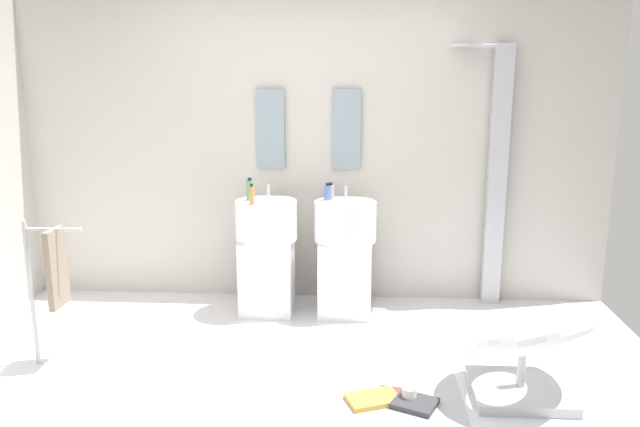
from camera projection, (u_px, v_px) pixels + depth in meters
name	position (u px, v px, depth m)	size (l,w,h in m)	color
ground_plane	(289.00, 392.00, 3.73)	(4.80, 3.60, 0.04)	silver
rear_partition	(309.00, 140.00, 5.04)	(4.80, 0.10, 2.60)	beige
pedestal_sink_left	(267.00, 253.00, 4.85)	(0.47, 0.47, 0.98)	white
pedestal_sink_right	(345.00, 254.00, 4.81)	(0.47, 0.47, 0.98)	white
vanity_mirror_left	(271.00, 129.00, 4.97)	(0.22, 0.03, 0.62)	#8C9EA8
vanity_mirror_right	(347.00, 129.00, 4.94)	(0.22, 0.03, 0.62)	#8C9EA8
shower_column	(495.00, 171.00, 4.89)	(0.49, 0.24, 2.05)	#B7BABF
lounge_chair	(524.00, 339.00, 3.59)	(1.09, 1.10, 0.65)	#B7BABF
towel_rack	(52.00, 271.00, 3.91)	(0.37, 0.22, 0.95)	#B7BABF
area_rug	(375.00, 397.00, 3.64)	(1.00, 0.84, 0.01)	#B2B2B7
magazine_red	(396.00, 397.00, 3.60)	(0.21, 0.20, 0.03)	#B73838
magazine_charcoal	(415.00, 403.00, 3.53)	(0.23, 0.20, 0.03)	#38383D
magazine_ochre	(373.00, 399.00, 3.57)	(0.29, 0.19, 0.03)	gold
coffee_mug	(409.00, 394.00, 3.57)	(0.08, 0.08, 0.08)	white
soap_bottle_green	(250.00, 190.00, 4.77)	(0.06, 0.06, 0.17)	#59996B
soap_bottle_blue	(327.00, 192.00, 4.78)	(0.05, 0.05, 0.13)	#4C72B7
soap_bottle_amber	(252.00, 195.00, 4.60)	(0.04, 0.04, 0.16)	#C68C38
soap_bottle_grey	(331.00, 192.00, 4.79)	(0.05, 0.05, 0.13)	#99999E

